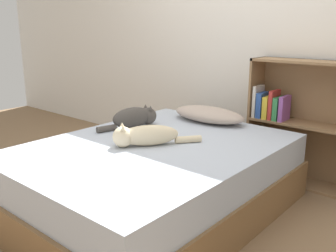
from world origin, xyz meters
TOP-DOWN VIEW (x-y plane):
  - ground_plane at (0.00, 0.00)m, footprint 8.00×8.00m
  - wall_back at (0.00, 1.30)m, footprint 8.00×0.06m
  - bed at (0.00, 0.00)m, footprint 1.41×1.88m
  - pillow at (-0.08, 0.75)m, footprint 0.65×0.31m
  - cat_light at (-0.04, -0.06)m, footprint 0.41×0.51m
  - cat_dark at (-0.43, 0.25)m, footprint 0.21×0.51m
  - bookshelf at (0.56, 1.17)m, footprint 0.93×0.26m

SIDE VIEW (x-z plane):
  - ground_plane at x=0.00m, z-range 0.00..0.00m
  - bed at x=0.00m, z-range 0.00..0.48m
  - bookshelf at x=0.56m, z-range 0.02..1.02m
  - pillow at x=-0.08m, z-range 0.48..0.61m
  - cat_light at x=-0.04m, z-range 0.47..0.63m
  - cat_dark at x=-0.43m, z-range 0.48..0.64m
  - wall_back at x=0.00m, z-range 0.00..2.50m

